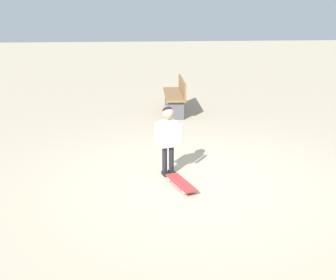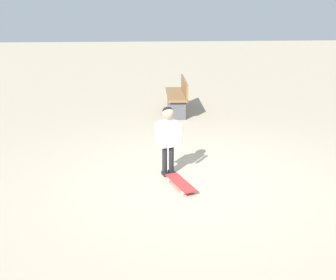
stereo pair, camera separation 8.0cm
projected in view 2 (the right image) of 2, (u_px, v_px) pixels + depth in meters
ground_plane at (196, 181)px, 6.19m from camera, size 50.00×50.00×0.00m
child_person at (168, 133)px, 6.24m from camera, size 0.40×0.23×1.06m
skateboard at (181, 183)px, 5.97m from camera, size 0.40×0.72×0.07m
street_bench at (178, 95)px, 10.03m from camera, size 0.49×1.61×0.80m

